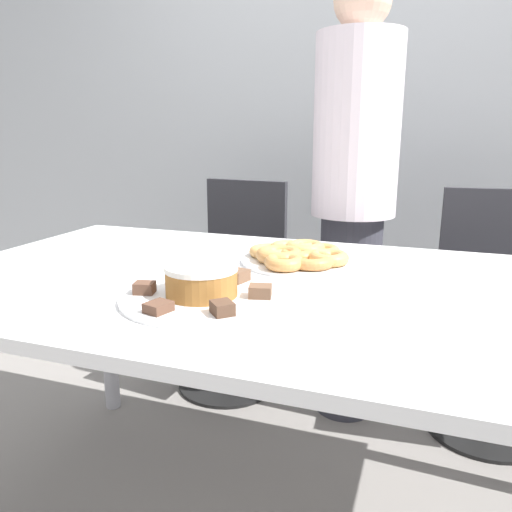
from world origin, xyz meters
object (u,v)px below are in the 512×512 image
plate_donuts (298,261)px  frosted_cake (201,280)px  office_chair_left (232,289)px  plate_cake (202,297)px  person_standing (353,196)px  office_chair_right (492,318)px

plate_donuts → frosted_cake: bearing=-107.6°
office_chair_left → plate_cake: bearing=-65.1°
person_standing → plate_donuts: bearing=-96.6°
office_chair_left → frosted_cake: bearing=-65.1°
office_chair_left → plate_donuts: (0.47, -0.64, 0.33)m
person_standing → office_chair_right: 0.70m
person_standing → frosted_cake: (-0.19, -0.95, -0.08)m
person_standing → office_chair_left: person_standing is taller
plate_cake → office_chair_right: bearing=54.8°
plate_cake → frosted_cake: frosted_cake is taller
office_chair_right → frosted_cake: size_ratio=5.64×
person_standing → frosted_cake: bearing=-101.2°
plate_donuts → office_chair_right: bearing=46.9°
office_chair_right → person_standing: bearing=-177.0°
office_chair_right → plate_donuts: (-0.60, -0.64, 0.33)m
office_chair_right → plate_cake: 1.30m
plate_cake → plate_donuts: same height
office_chair_right → frosted_cake: 1.31m
plate_donuts → frosted_cake: 0.40m
office_chair_left → plate_cake: (0.35, -1.03, 0.33)m
plate_donuts → frosted_cake: (-0.12, -0.38, 0.04)m
plate_donuts → plate_cake: bearing=-107.6°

